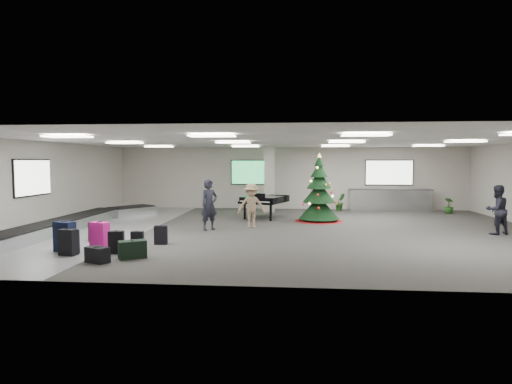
# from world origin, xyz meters

# --- Properties ---
(ground) EXTENTS (18.00, 18.00, 0.00)m
(ground) POSITION_xyz_m (0.00, 0.00, 0.00)
(ground) COLOR #353431
(ground) RESTS_ON ground
(room_envelope) EXTENTS (18.02, 14.02, 3.21)m
(room_envelope) POSITION_xyz_m (-0.38, 0.67, 2.33)
(room_envelope) COLOR beige
(room_envelope) RESTS_ON ground
(baggage_carousel) EXTENTS (2.28, 9.71, 0.43)m
(baggage_carousel) POSITION_xyz_m (-7.84, -0.08, 0.21)
(baggage_carousel) COLOR silver
(baggage_carousel) RESTS_ON ground
(service_counter) EXTENTS (4.05, 0.65, 1.08)m
(service_counter) POSITION_xyz_m (5.00, 6.65, 0.55)
(service_counter) COLOR silver
(service_counter) RESTS_ON ground
(suitcase_0) EXTENTS (0.48, 0.32, 0.71)m
(suitcase_0) POSITION_xyz_m (-5.73, -4.63, 0.35)
(suitcase_0) COLOR black
(suitcase_0) RESTS_ON ground
(suitcase_1) EXTENTS (0.42, 0.27, 0.63)m
(suitcase_1) POSITION_xyz_m (-4.57, -4.29, 0.30)
(suitcase_1) COLOR black
(suitcase_1) RESTS_ON ground
(pink_suitcase) EXTENTS (0.56, 0.42, 0.81)m
(pink_suitcase) POSITION_xyz_m (-5.20, -3.92, 0.39)
(pink_suitcase) COLOR #F41F99
(pink_suitcase) RESTS_ON ground
(suitcase_3) EXTENTS (0.39, 0.25, 0.58)m
(suitcase_3) POSITION_xyz_m (-3.77, -2.94, 0.28)
(suitcase_3) COLOR black
(suitcase_3) RESTS_ON ground
(navy_suitcase) EXTENTS (0.60, 0.44, 0.85)m
(navy_suitcase) POSITION_xyz_m (-6.07, -4.17, 0.41)
(navy_suitcase) COLOR black
(navy_suitcase) RESTS_ON ground
(suitcase_5) EXTENTS (0.46, 0.29, 0.66)m
(suitcase_5) POSITION_xyz_m (-5.74, -4.51, 0.32)
(suitcase_5) COLOR black
(suitcase_5) RESTS_ON ground
(green_duffel) EXTENTS (0.76, 0.64, 0.47)m
(green_duffel) POSITION_xyz_m (-3.93, -4.80, 0.23)
(green_duffel) COLOR black
(green_duffel) RESTS_ON ground
(suitcase_7) EXTENTS (0.36, 0.21, 0.51)m
(suitcase_7) POSITION_xyz_m (-4.23, -3.63, 0.25)
(suitcase_7) COLOR black
(suitcase_7) RESTS_ON ground
(suitcase_8) EXTENTS (0.46, 0.40, 0.61)m
(suitcase_8) POSITION_xyz_m (-5.97, -2.60, 0.29)
(suitcase_8) COLOR black
(suitcase_8) RESTS_ON ground
(black_duffel) EXTENTS (0.66, 0.54, 0.40)m
(black_duffel) POSITION_xyz_m (-4.61, -5.31, 0.19)
(black_duffel) COLOR black
(black_duffel) RESTS_ON ground
(christmas_tree) EXTENTS (1.98, 1.98, 2.82)m
(christmas_tree) POSITION_xyz_m (1.21, 2.47, 0.97)
(christmas_tree) COLOR maroon
(christmas_tree) RESTS_ON ground
(grand_piano) EXTENTS (2.11, 2.39, 1.14)m
(grand_piano) POSITION_xyz_m (-1.11, 3.15, 0.81)
(grand_piano) COLOR black
(grand_piano) RESTS_ON ground
(traveler_a) EXTENTS (0.78, 0.77, 1.82)m
(traveler_a) POSITION_xyz_m (-2.85, -0.20, 0.91)
(traveler_a) COLOR black
(traveler_a) RESTS_ON ground
(traveler_b) EXTENTS (1.15, 0.78, 1.64)m
(traveler_b) POSITION_xyz_m (-1.39, 0.50, 0.82)
(traveler_b) COLOR #95795C
(traveler_b) RESTS_ON ground
(traveler_bench) EXTENTS (0.97, 0.85, 1.67)m
(traveler_bench) POSITION_xyz_m (6.99, -0.29, 0.84)
(traveler_bench) COLOR black
(traveler_bench) RESTS_ON ground
(potted_plant_left) EXTENTS (0.60, 0.55, 0.90)m
(potted_plant_left) POSITION_xyz_m (2.49, 6.24, 0.45)
(potted_plant_left) COLOR #144017
(potted_plant_left) RESTS_ON ground
(potted_plant_right) EXTENTS (0.59, 0.59, 0.76)m
(potted_plant_right) POSITION_xyz_m (7.50, 5.60, 0.38)
(potted_plant_right) COLOR #144017
(potted_plant_right) RESTS_ON ground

